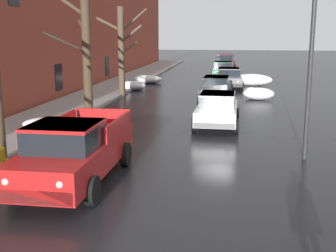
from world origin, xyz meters
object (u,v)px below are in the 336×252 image
(fire_hydrant, at_px, (2,158))
(street_lamp_post, at_px, (311,60))
(sedan_grey_parked_far_down_block, at_px, (229,77))
(bare_tree_far_down_block, at_px, (122,48))
(pickup_truck_red_approaching_near_lane, at_px, (75,151))
(sedan_black_parked_kerbside_mid, at_px, (216,88))
(sedan_green_queued_behind_truck, at_px, (223,69))
(sedan_white_parked_kerbside_close, at_px, (217,109))
(suv_maroon_at_far_intersection, at_px, (225,62))
(bare_tree_mid_block, at_px, (85,46))

(fire_hydrant, height_order, street_lamp_post, street_lamp_post)
(sedan_grey_parked_far_down_block, relative_size, street_lamp_post, 0.81)
(bare_tree_far_down_block, relative_size, street_lamp_post, 1.00)
(pickup_truck_red_approaching_near_lane, relative_size, sedan_black_parked_kerbside_mid, 1.20)
(sedan_black_parked_kerbside_mid, height_order, sedan_green_queued_behind_truck, same)
(sedan_white_parked_kerbside_close, bearing_deg, sedan_green_queued_behind_truck, 90.56)
(fire_hydrant, bearing_deg, sedan_black_parked_kerbside_mid, 68.29)
(fire_hydrant, xyz_separation_m, street_lamp_post, (9.00, 2.40, 2.77))
(pickup_truck_red_approaching_near_lane, xyz_separation_m, fire_hydrant, (-2.55, 0.82, -0.53))
(suv_maroon_at_far_intersection, relative_size, fire_hydrant, 6.63)
(bare_tree_mid_block, bearing_deg, fire_hydrant, -87.96)
(sedan_green_queued_behind_truck, bearing_deg, sedan_grey_parked_far_down_block, -85.51)
(bare_tree_far_down_block, distance_m, sedan_white_parked_kerbside_close, 10.73)
(pickup_truck_red_approaching_near_lane, bearing_deg, fire_hydrant, 162.19)
(suv_maroon_at_far_intersection, height_order, street_lamp_post, street_lamp_post)
(bare_tree_mid_block, relative_size, street_lamp_post, 1.16)
(sedan_green_queued_behind_truck, bearing_deg, street_lamp_post, -83.00)
(bare_tree_far_down_block, relative_size, pickup_truck_red_approaching_near_lane, 1.03)
(fire_hydrant, bearing_deg, suv_maroon_at_far_intersection, 80.34)
(pickup_truck_red_approaching_near_lane, xyz_separation_m, sedan_green_queued_behind_truck, (3.28, 28.96, -0.13))
(bare_tree_mid_block, distance_m, sedan_grey_parked_far_down_block, 14.06)
(bare_tree_mid_block, distance_m, street_lamp_post, 11.31)
(bare_tree_mid_block, bearing_deg, suv_maroon_at_far_intersection, 76.47)
(sedan_white_parked_kerbside_close, relative_size, fire_hydrant, 5.68)
(suv_maroon_at_far_intersection, bearing_deg, sedan_green_queued_behind_truck, -90.55)
(sedan_green_queued_behind_truck, bearing_deg, bare_tree_far_down_block, -115.73)
(sedan_black_parked_kerbside_mid, xyz_separation_m, sedan_grey_parked_far_down_block, (0.69, 6.55, 0.00))
(pickup_truck_red_approaching_near_lane, height_order, suv_maroon_at_far_intersection, suv_maroon_at_far_intersection)
(bare_tree_mid_block, height_order, sedan_black_parked_kerbside_mid, bare_tree_mid_block)
(bare_tree_far_down_block, height_order, pickup_truck_red_approaching_near_lane, bare_tree_far_down_block)
(sedan_green_queued_behind_truck, xyz_separation_m, street_lamp_post, (3.16, -25.74, 2.37))
(bare_tree_mid_block, height_order, sedan_grey_parked_far_down_block, bare_tree_mid_block)
(sedan_grey_parked_far_down_block, height_order, sedan_green_queued_behind_truck, same)
(bare_tree_far_down_block, bearing_deg, sedan_green_queued_behind_truck, 64.27)
(sedan_grey_parked_far_down_block, bearing_deg, sedan_black_parked_kerbside_mid, -95.98)
(bare_tree_mid_block, height_order, sedan_green_queued_behind_truck, bare_tree_mid_block)
(pickup_truck_red_approaching_near_lane, xyz_separation_m, sedan_white_parked_kerbside_close, (3.49, 7.95, -0.13))
(pickup_truck_red_approaching_near_lane, bearing_deg, sedan_green_queued_behind_truck, 83.53)
(pickup_truck_red_approaching_near_lane, xyz_separation_m, suv_maroon_at_far_intersection, (3.35, 35.46, 0.11))
(bare_tree_mid_block, height_order, fire_hydrant, bare_tree_mid_block)
(sedan_green_queued_behind_truck, bearing_deg, sedan_black_parked_kerbside_mid, -90.49)
(fire_hydrant, bearing_deg, bare_tree_far_down_block, 90.87)
(pickup_truck_red_approaching_near_lane, relative_size, sedan_green_queued_behind_truck, 1.25)
(bare_tree_far_down_block, distance_m, sedan_green_queued_behind_truck, 14.16)
(sedan_black_parked_kerbside_mid, relative_size, fire_hydrant, 6.27)
(pickup_truck_red_approaching_near_lane, bearing_deg, sedan_black_parked_kerbside_mid, 78.21)
(bare_tree_far_down_block, xyz_separation_m, street_lamp_post, (9.23, -13.14, 0.14))
(sedan_black_parked_kerbside_mid, distance_m, suv_maroon_at_far_intersection, 20.29)
(sedan_grey_parked_far_down_block, relative_size, fire_hydrant, 6.35)
(sedan_white_parked_kerbside_close, xyz_separation_m, sedan_black_parked_kerbside_mid, (-0.32, 7.23, 0.00))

